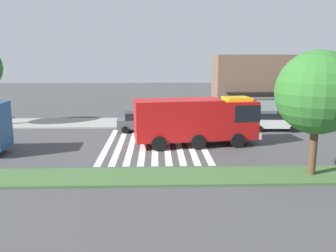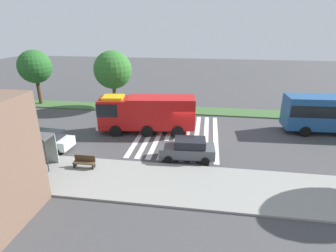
{
  "view_description": "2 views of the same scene",
  "coord_description": "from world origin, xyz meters",
  "px_view_note": "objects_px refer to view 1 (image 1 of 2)",
  "views": [
    {
      "loc": [
        0.91,
        -27.0,
        6.88
      ],
      "look_at": [
        1.79,
        0.16,
        1.42
      ],
      "focal_mm": 38.58,
      "sensor_mm": 36.0,
      "label": 1
    },
    {
      "loc": [
        -1.84,
        24.06,
        10.14
      ],
      "look_at": [
        1.48,
        1.94,
        1.58
      ],
      "focal_mm": 28.86,
      "sensor_mm": 36.0,
      "label": 2
    }
  ],
  "objects_px": {
    "parked_car_mid": "(273,121)",
    "bench_near_shelter": "(217,119)",
    "parked_car_west": "(140,121)",
    "median_tree_far_west": "(318,93)",
    "street_lamp": "(315,86)",
    "sidewalk_tree_east": "(307,76)",
    "bus_stop_shelter": "(259,106)",
    "fire_truck": "(200,119)"
  },
  "relations": [
    {
      "from": "sidewalk_tree_east",
      "to": "bench_near_shelter",
      "type": "bearing_deg",
      "value": 177.01
    },
    {
      "from": "fire_truck",
      "to": "median_tree_far_west",
      "type": "height_order",
      "value": "median_tree_far_west"
    },
    {
      "from": "fire_truck",
      "to": "bus_stop_shelter",
      "type": "xyz_separation_m",
      "value": [
        6.7,
        7.8,
        -0.15
      ]
    },
    {
      "from": "fire_truck",
      "to": "bus_stop_shelter",
      "type": "height_order",
      "value": "fire_truck"
    },
    {
      "from": "parked_car_mid",
      "to": "bench_near_shelter",
      "type": "distance_m",
      "value": 5.36
    },
    {
      "from": "parked_car_west",
      "to": "parked_car_mid",
      "type": "xyz_separation_m",
      "value": [
        12.07,
        0.01,
        -0.03
      ]
    },
    {
      "from": "street_lamp",
      "to": "median_tree_far_west",
      "type": "height_order",
      "value": "median_tree_far_west"
    },
    {
      "from": "parked_car_west",
      "to": "bus_stop_shelter",
      "type": "bearing_deg",
      "value": 9.66
    },
    {
      "from": "median_tree_far_west",
      "to": "sidewalk_tree_east",
      "type": "bearing_deg",
      "value": 69.31
    },
    {
      "from": "bench_near_shelter",
      "to": "median_tree_far_west",
      "type": "bearing_deg",
      "value": -79.4
    },
    {
      "from": "parked_car_mid",
      "to": "bus_stop_shelter",
      "type": "bearing_deg",
      "value": 107.01
    },
    {
      "from": "fire_truck",
      "to": "parked_car_mid",
      "type": "xyz_separation_m",
      "value": [
        7.35,
        5.17,
        -1.17
      ]
    },
    {
      "from": "fire_truck",
      "to": "sidewalk_tree_east",
      "type": "bearing_deg",
      "value": 26.19
    },
    {
      "from": "sidewalk_tree_east",
      "to": "median_tree_far_west",
      "type": "xyz_separation_m",
      "value": [
        -5.57,
        -14.76,
        -0.02
      ]
    },
    {
      "from": "parked_car_mid",
      "to": "bench_near_shelter",
      "type": "height_order",
      "value": "parked_car_mid"
    },
    {
      "from": "parked_car_mid",
      "to": "bus_stop_shelter",
      "type": "relative_size",
      "value": 1.34
    },
    {
      "from": "bus_stop_shelter",
      "to": "sidewalk_tree_east",
      "type": "xyz_separation_m",
      "value": [
        4.42,
        -0.43,
        2.92
      ]
    },
    {
      "from": "bus_stop_shelter",
      "to": "street_lamp",
      "type": "height_order",
      "value": "street_lamp"
    },
    {
      "from": "parked_car_mid",
      "to": "sidewalk_tree_east",
      "type": "xyz_separation_m",
      "value": [
        3.76,
        2.2,
        3.95
      ]
    },
    {
      "from": "parked_car_west",
      "to": "street_lamp",
      "type": "bearing_deg",
      "value": 2.89
    },
    {
      "from": "street_lamp",
      "to": "sidewalk_tree_east",
      "type": "distance_m",
      "value": 1.18
    },
    {
      "from": "bus_stop_shelter",
      "to": "sidewalk_tree_east",
      "type": "distance_m",
      "value": 5.32
    },
    {
      "from": "parked_car_west",
      "to": "median_tree_far_west",
      "type": "xyz_separation_m",
      "value": [
        10.26,
        -12.56,
        3.9
      ]
    },
    {
      "from": "bench_near_shelter",
      "to": "street_lamp",
      "type": "xyz_separation_m",
      "value": [
        9.07,
        -0.84,
        3.32
      ]
    },
    {
      "from": "bench_near_shelter",
      "to": "street_lamp",
      "type": "distance_m",
      "value": 9.69
    },
    {
      "from": "parked_car_west",
      "to": "bench_near_shelter",
      "type": "height_order",
      "value": "parked_car_west"
    },
    {
      "from": "parked_car_west",
      "to": "median_tree_far_west",
      "type": "relative_size",
      "value": 0.63
    },
    {
      "from": "sidewalk_tree_east",
      "to": "median_tree_far_west",
      "type": "bearing_deg",
      "value": -110.69
    },
    {
      "from": "parked_car_west",
      "to": "sidewalk_tree_east",
      "type": "bearing_deg",
      "value": 4.56
    },
    {
      "from": "parked_car_mid",
      "to": "sidewalk_tree_east",
      "type": "distance_m",
      "value": 5.88
    },
    {
      "from": "fire_truck",
      "to": "parked_car_west",
      "type": "bearing_deg",
      "value": 125.0
    },
    {
      "from": "fire_truck",
      "to": "bench_near_shelter",
      "type": "height_order",
      "value": "fire_truck"
    },
    {
      "from": "median_tree_far_west",
      "to": "parked_car_mid",
      "type": "bearing_deg",
      "value": 81.8
    },
    {
      "from": "median_tree_far_west",
      "to": "street_lamp",
      "type": "bearing_deg",
      "value": 66.56
    },
    {
      "from": "fire_truck",
      "to": "parked_car_west",
      "type": "xyz_separation_m",
      "value": [
        -4.71,
        5.17,
        -1.14
      ]
    },
    {
      "from": "street_lamp",
      "to": "parked_car_west",
      "type": "bearing_deg",
      "value": -173.76
    },
    {
      "from": "fire_truck",
      "to": "sidewalk_tree_east",
      "type": "xyz_separation_m",
      "value": [
        11.12,
        7.37,
        2.78
      ]
    },
    {
      "from": "sidewalk_tree_east",
      "to": "street_lamp",
      "type": "bearing_deg",
      "value": -31.58
    },
    {
      "from": "bus_stop_shelter",
      "to": "median_tree_far_west",
      "type": "height_order",
      "value": "median_tree_far_west"
    },
    {
      "from": "parked_car_mid",
      "to": "bus_stop_shelter",
      "type": "height_order",
      "value": "bus_stop_shelter"
    },
    {
      "from": "parked_car_mid",
      "to": "bus_stop_shelter",
      "type": "distance_m",
      "value": 2.9
    },
    {
      "from": "bus_stop_shelter",
      "to": "parked_car_west",
      "type": "bearing_deg",
      "value": -166.99
    }
  ]
}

